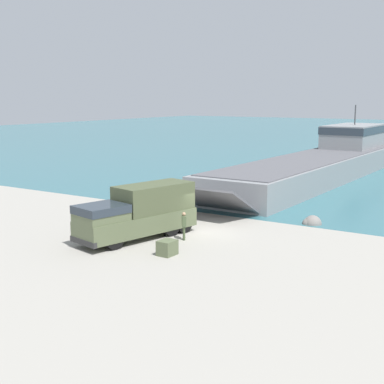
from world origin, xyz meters
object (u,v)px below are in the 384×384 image
(landing_craft, at_px, (324,159))
(cargo_crate, at_px, (167,248))
(moored_boat_a, at_px, (379,143))
(soldier_on_ramp, at_px, (184,224))
(mooring_bollard, at_px, (121,200))
(military_truck, at_px, (139,212))

(landing_craft, distance_m, cargo_crate, 33.50)
(landing_craft, distance_m, moored_boat_a, 38.24)
(soldier_on_ramp, xyz_separation_m, cargo_crate, (0.95, -3.12, -0.58))
(moored_boat_a, bearing_deg, mooring_bollard, -119.99)
(mooring_bollard, bearing_deg, landing_craft, 70.99)
(soldier_on_ramp, bearing_deg, moored_boat_a, 55.71)
(moored_boat_a, xyz_separation_m, mooring_bollard, (-5.09, -62.34, -0.26))
(landing_craft, relative_size, mooring_bollard, 50.60)
(mooring_bollard, relative_size, cargo_crate, 0.84)
(cargo_crate, bearing_deg, landing_craft, 94.39)
(military_truck, bearing_deg, moored_boat_a, -164.99)
(landing_craft, relative_size, cargo_crate, 42.34)
(military_truck, relative_size, soldier_on_ramp, 4.82)
(military_truck, relative_size, moored_boat_a, 0.98)
(landing_craft, relative_size, military_truck, 5.09)
(military_truck, xyz_separation_m, cargo_crate, (3.50, -1.98, -1.21))
(soldier_on_ramp, distance_m, cargo_crate, 3.31)
(landing_craft, xyz_separation_m, moored_boat_a, (-3.27, 38.08, -1.12))
(moored_boat_a, distance_m, cargo_crate, 71.69)
(military_truck, height_order, cargo_crate, military_truck)
(cargo_crate, bearing_deg, moored_boat_a, 94.66)
(moored_boat_a, bearing_deg, military_truck, -113.40)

